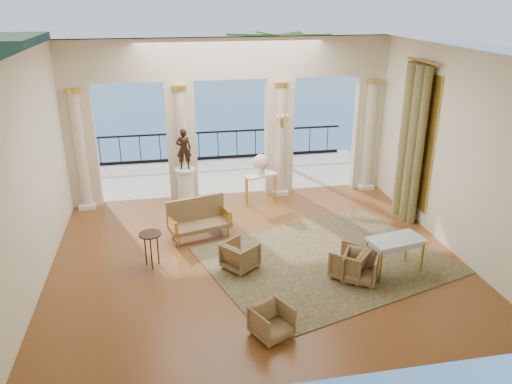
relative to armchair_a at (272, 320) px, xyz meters
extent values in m
plane|color=#4B2110|center=(0.25, 2.80, -0.32)|extent=(9.00, 9.00, 0.00)
plane|color=white|center=(0.25, -1.20, 1.93)|extent=(9.00, 0.00, 9.00)
plane|color=white|center=(-4.25, 2.80, 1.93)|extent=(0.00, 8.00, 8.00)
plane|color=white|center=(4.75, 2.80, 1.93)|extent=(0.00, 8.00, 8.00)
plane|color=white|center=(0.25, 2.80, 4.18)|extent=(9.00, 9.00, 0.00)
cube|color=beige|center=(0.25, 6.65, 3.63)|extent=(9.00, 0.30, 1.10)
cube|color=beige|center=(-3.85, 6.65, 1.38)|extent=(0.80, 0.30, 3.40)
cylinder|color=beige|center=(-3.85, 6.47, 1.28)|extent=(0.28, 0.28, 3.20)
cylinder|color=gold|center=(-3.85, 6.47, 2.93)|extent=(0.40, 0.40, 0.12)
cube|color=silver|center=(-3.85, 6.47, -0.26)|extent=(0.45, 0.45, 0.12)
cube|color=beige|center=(-1.15, 6.65, 1.38)|extent=(0.80, 0.30, 3.40)
cylinder|color=beige|center=(-1.15, 6.47, 1.28)|extent=(0.28, 0.28, 3.20)
cylinder|color=gold|center=(-1.15, 6.47, 2.93)|extent=(0.40, 0.40, 0.12)
cube|color=silver|center=(-1.15, 6.47, -0.26)|extent=(0.45, 0.45, 0.12)
cube|color=beige|center=(1.65, 6.65, 1.38)|extent=(0.80, 0.30, 3.40)
cylinder|color=beige|center=(1.65, 6.47, 1.28)|extent=(0.28, 0.28, 3.20)
cylinder|color=gold|center=(1.65, 6.47, 2.93)|extent=(0.40, 0.40, 0.12)
cube|color=silver|center=(1.65, 6.47, -0.26)|extent=(0.45, 0.45, 0.12)
cube|color=beige|center=(4.35, 6.65, 1.38)|extent=(0.80, 0.30, 3.40)
cylinder|color=beige|center=(4.35, 6.47, 1.28)|extent=(0.28, 0.28, 3.20)
cylinder|color=gold|center=(4.35, 6.47, 2.93)|extent=(0.40, 0.40, 0.12)
cube|color=silver|center=(4.35, 6.47, -0.26)|extent=(0.45, 0.45, 0.12)
cube|color=#B8AE9B|center=(0.25, 8.60, -0.37)|extent=(10.00, 3.60, 0.10)
cube|color=black|center=(0.25, 10.20, 0.68)|extent=(9.00, 0.06, 0.06)
cube|color=black|center=(0.25, 10.20, -0.27)|extent=(9.00, 0.06, 0.10)
cylinder|color=black|center=(0.25, 10.20, 0.18)|extent=(0.03, 0.03, 1.00)
cylinder|color=black|center=(-3.85, 10.20, 0.18)|extent=(0.03, 0.03, 1.00)
cylinder|color=black|center=(4.35, 10.20, 0.18)|extent=(0.03, 0.03, 1.00)
cylinder|color=#4C3823|center=(2.25, 9.40, 1.78)|extent=(0.20, 0.20, 4.20)
plane|color=#325B97|center=(0.25, 62.80, -6.32)|extent=(160.00, 160.00, 0.00)
cylinder|color=brown|center=(4.55, 3.85, 1.68)|extent=(0.26, 0.26, 4.00)
cylinder|color=brown|center=(4.51, 4.30, 1.68)|extent=(0.32, 0.32, 4.00)
cylinder|color=brown|center=(4.55, 4.75, 1.68)|extent=(0.26, 0.26, 4.00)
cylinder|color=gold|center=(4.60, 4.30, 3.73)|extent=(0.08, 1.40, 0.08)
cube|color=gold|center=(4.72, 4.30, 1.78)|extent=(0.04, 1.60, 3.40)
cube|color=gold|center=(1.65, 6.33, 1.88)|extent=(0.10, 0.04, 0.25)
cylinder|color=gold|center=(1.51, 6.25, 1.98)|extent=(0.02, 0.02, 0.22)
cylinder|color=gold|center=(1.65, 6.25, 1.98)|extent=(0.02, 0.02, 0.22)
cylinder|color=gold|center=(1.79, 6.25, 1.98)|extent=(0.02, 0.02, 0.22)
cube|color=#2A2D18|center=(1.75, 2.35, -0.31)|extent=(5.98, 5.24, 0.02)
imported|color=#47351F|center=(0.00, 0.00, 0.00)|extent=(0.81, 0.79, 0.63)
imported|color=#47351F|center=(2.19, 1.42, 0.03)|extent=(0.91, 0.89, 0.70)
imported|color=#47351F|center=(2.02, 1.60, 0.04)|extent=(0.96, 0.96, 0.72)
imported|color=#47351F|center=(-0.17, 2.38, 0.02)|extent=(0.89, 0.90, 0.68)
cube|color=#47351F|center=(-0.91, 3.98, 0.01)|extent=(1.57, 0.97, 0.11)
cube|color=#47351F|center=(-0.98, 4.25, 0.36)|extent=(1.43, 0.47, 0.60)
cube|color=gold|center=(-1.57, 3.80, 0.20)|extent=(0.24, 0.60, 0.28)
cube|color=gold|center=(-0.25, 4.16, 0.20)|extent=(0.24, 0.60, 0.28)
cylinder|color=gold|center=(-1.45, 3.58, -0.18)|extent=(0.05, 0.05, 0.27)
cylinder|color=gold|center=(-0.24, 3.92, -0.18)|extent=(0.05, 0.05, 0.27)
cylinder|color=gold|center=(-1.58, 4.04, -0.18)|extent=(0.05, 0.05, 0.27)
cylinder|color=gold|center=(-0.36, 4.38, -0.18)|extent=(0.05, 0.05, 0.27)
cube|color=#ACC4D7|center=(3.02, 1.62, 0.45)|extent=(1.25, 0.84, 0.05)
cylinder|color=gold|center=(2.55, 1.27, 0.05)|extent=(0.05, 0.05, 0.74)
cylinder|color=gold|center=(3.58, 1.47, 0.05)|extent=(0.05, 0.05, 0.74)
cylinder|color=gold|center=(2.45, 1.78, 0.05)|extent=(0.05, 0.05, 0.74)
cylinder|color=gold|center=(3.48, 1.98, 0.05)|extent=(0.05, 0.05, 0.74)
cylinder|color=silver|center=(-1.12, 6.07, -0.28)|extent=(0.60, 0.60, 0.08)
cylinder|color=silver|center=(-1.12, 6.07, 0.23)|extent=(0.44, 0.44, 0.96)
cylinder|color=silver|center=(-1.12, 6.07, 0.75)|extent=(0.56, 0.56, 0.06)
imported|color=black|center=(-1.12, 6.07, 1.34)|extent=(0.43, 0.30, 1.12)
cube|color=silver|center=(0.96, 5.85, 0.53)|extent=(0.99, 0.68, 0.05)
cylinder|color=gold|center=(0.63, 5.58, 0.09)|extent=(0.04, 0.04, 0.82)
cylinder|color=gold|center=(1.39, 5.89, 0.09)|extent=(0.04, 0.04, 0.82)
cylinder|color=gold|center=(0.54, 5.81, 0.09)|extent=(0.04, 0.04, 0.82)
cylinder|color=gold|center=(1.29, 6.12, 0.09)|extent=(0.04, 0.04, 0.82)
cylinder|color=white|center=(0.96, 5.85, 0.69)|extent=(0.22, 0.22, 0.27)
sphere|color=#F2A6AF|center=(0.96, 5.85, 0.92)|extent=(0.44, 0.44, 0.44)
cylinder|color=black|center=(-2.05, 2.83, 0.45)|extent=(0.48, 0.48, 0.03)
cylinder|color=black|center=(-1.92, 2.91, 0.06)|extent=(0.03, 0.03, 0.75)
cylinder|color=black|center=(-2.18, 2.91, 0.06)|extent=(0.03, 0.03, 0.75)
cylinder|color=black|center=(-2.06, 2.68, 0.06)|extent=(0.03, 0.03, 0.75)
camera|label=1|loc=(-1.59, -7.00, 5.23)|focal=35.00mm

